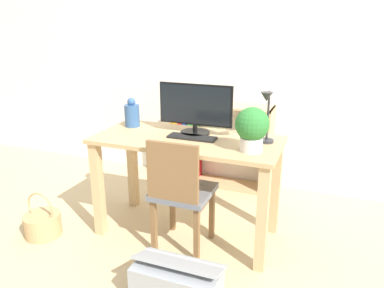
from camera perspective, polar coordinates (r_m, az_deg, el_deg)
name	(u,v)px	position (r m, az deg, el deg)	size (l,w,h in m)	color
ground_plane	(187,232)	(3.03, -0.70, -13.20)	(10.00, 10.00, 0.00)	#CCB284
wall_back	(232,52)	(3.69, 6.10, 13.76)	(8.00, 0.05, 2.60)	silver
desk	(187,158)	(2.76, -0.75, -2.16)	(1.35, 0.63, 0.78)	tan
monitor	(195,107)	(2.76, 0.50, 5.59)	(0.57, 0.22, 0.38)	black
keyboard	(192,137)	(2.69, -0.01, 1.00)	(0.35, 0.12, 0.02)	black
vase	(132,114)	(3.03, -9.13, 4.50)	(0.12, 0.12, 0.23)	#33598C
desk_lamp	(267,113)	(2.55, 11.32, 4.71)	(0.10, 0.19, 0.37)	#2D2D33
potted_plant	(252,127)	(2.42, 9.13, 2.50)	(0.22, 0.22, 0.29)	silver
chair	(180,190)	(2.61, -1.83, -7.07)	(0.40, 0.40, 0.85)	slate
bookshelf	(201,145)	(3.78, 1.41, -0.18)	(1.00, 0.28, 0.82)	tan
basket	(43,224)	(3.17, -21.82, -11.20)	(0.28, 0.28, 0.36)	tan
storage_box	(177,283)	(2.34, -2.30, -20.39)	(0.52, 0.29, 0.29)	#999EA3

